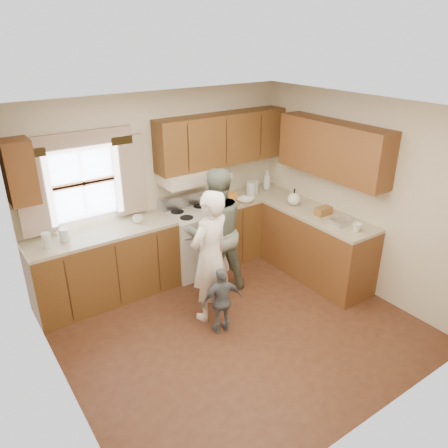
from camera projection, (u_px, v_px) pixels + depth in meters
room at (238, 230)px, 4.62m from camera, size 3.80×3.80×3.80m
kitchen_fixtures at (227, 219)px, 5.91m from camera, size 3.80×2.25×2.15m
stove at (194, 240)px, 6.17m from camera, size 0.76×0.67×1.07m
woman_left at (210, 256)px, 5.02m from camera, size 0.67×0.52×1.61m
woman_right at (216, 231)px, 5.57m from camera, size 0.93×0.79×1.67m
child at (222, 301)px, 4.90m from camera, size 0.51×0.30×0.82m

